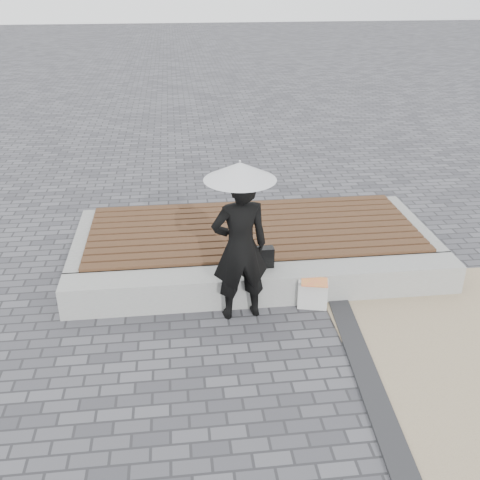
% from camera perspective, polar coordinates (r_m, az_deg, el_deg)
% --- Properties ---
extents(ground, '(80.00, 80.00, 0.00)m').
position_cam_1_polar(ground, '(5.86, 5.20, -14.19)').
color(ground, '#525157').
rests_on(ground, ground).
extents(edging_band, '(0.61, 5.20, 0.04)m').
position_cam_1_polar(edging_band, '(5.67, 14.02, -16.38)').
color(edging_band, '#28282B').
rests_on(edging_band, ground).
extents(seating_ledge, '(5.00, 0.45, 0.40)m').
position_cam_1_polar(seating_ledge, '(7.02, 2.67, -4.54)').
color(seating_ledge, '#A0A19B').
rests_on(seating_ledge, ground).
extents(timber_platform, '(5.00, 2.00, 0.40)m').
position_cam_1_polar(timber_platform, '(8.06, 1.31, -0.21)').
color(timber_platform, '#9B9A95').
rests_on(timber_platform, ground).
extents(timber_decking, '(4.60, 2.00, 0.04)m').
position_cam_1_polar(timber_decking, '(7.97, 1.33, 1.21)').
color(timber_decking, brown).
rests_on(timber_decking, timber_platform).
extents(woman, '(0.72, 0.52, 1.81)m').
position_cam_1_polar(woman, '(6.35, 0.00, -0.76)').
color(woman, black).
rests_on(woman, ground).
extents(parasol, '(0.79, 0.79, 1.01)m').
position_cam_1_polar(parasol, '(5.99, 0.00, 7.05)').
color(parasol, silver).
rests_on(parasol, ground).
extents(handbag, '(0.37, 0.14, 0.26)m').
position_cam_1_polar(handbag, '(6.94, 1.94, -1.79)').
color(handbag, black).
rests_on(handbag, seating_ledge).
extents(canvas_tote, '(0.38, 0.23, 0.38)m').
position_cam_1_polar(canvas_tote, '(6.90, 7.42, -5.45)').
color(canvas_tote, beige).
rests_on(canvas_tote, ground).
extents(magazine, '(0.36, 0.30, 0.01)m').
position_cam_1_polar(magazine, '(6.76, 7.61, -4.27)').
color(magazine, '#E42747').
rests_on(magazine, canvas_tote).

